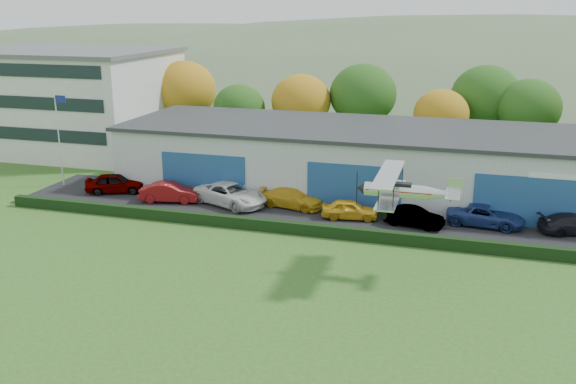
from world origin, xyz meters
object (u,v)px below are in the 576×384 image
(car_1, at_px, (170,192))
(car_4, at_px, (350,209))
(car_6, at_px, (486,215))
(car_2, at_px, (230,194))
(hangar, at_px, (368,159))
(flagpole, at_px, (59,130))
(biplane, at_px, (403,190))
(car_3, at_px, (292,198))
(office_block, at_px, (68,100))
(car_5, at_px, (414,217))
(car_7, at_px, (573,224))
(car_0, at_px, (115,183))

(car_1, distance_m, car_4, 14.23)
(car_6, bearing_deg, car_2, 98.63)
(hangar, distance_m, car_2, 11.85)
(hangar, height_order, car_2, hangar)
(flagpole, distance_m, biplane, 31.34)
(flagpole, bearing_deg, car_4, -4.05)
(car_2, bearing_deg, hangar, -30.33)
(hangar, relative_size, car_3, 8.33)
(office_block, xyz_separation_m, car_5, (37.68, -15.14, -4.49))
(car_3, bearing_deg, car_2, 110.32)
(car_1, height_order, car_5, car_1)
(car_2, relative_size, car_6, 1.16)
(car_1, distance_m, car_2, 4.86)
(car_2, relative_size, car_7, 1.32)
(car_7, bearing_deg, flagpole, 69.81)
(office_block, distance_m, car_7, 50.16)
(office_block, bearing_deg, car_7, -15.70)
(office_block, relative_size, car_4, 5.10)
(car_3, distance_m, car_7, 19.70)
(car_4, relative_size, car_5, 0.99)
(car_1, relative_size, car_6, 0.88)
(flagpole, relative_size, car_4, 1.98)
(car_4, height_order, car_7, car_4)
(car_0, relative_size, car_6, 0.90)
(car_1, distance_m, car_7, 29.24)
(flagpole, relative_size, car_5, 1.95)
(biplane, bearing_deg, car_6, 63.37)
(car_3, xyz_separation_m, car_5, (9.29, -1.77, -0.03))
(office_block, distance_m, car_6, 44.76)
(office_block, relative_size, car_2, 3.41)
(office_block, height_order, car_6, office_block)
(car_1, xyz_separation_m, car_7, (29.22, 1.20, -0.09))
(hangar, bearing_deg, car_7, -23.28)
(car_5, bearing_deg, car_3, 89.77)
(biplane, bearing_deg, hangar, 105.30)
(car_2, bearing_deg, car_6, -65.96)
(hangar, xyz_separation_m, car_3, (-4.61, -6.35, -1.90))
(car_2, bearing_deg, car_1, 118.78)
(car_4, bearing_deg, car_2, 77.99)
(car_1, bearing_deg, car_6, -99.01)
(hangar, distance_m, car_6, 11.63)
(hangar, bearing_deg, car_5, -60.07)
(car_2, height_order, car_7, car_2)
(hangar, relative_size, car_2, 6.72)
(car_4, relative_size, biplane, 0.61)
(hangar, relative_size, car_4, 10.06)
(hangar, distance_m, flagpole, 25.68)
(car_1, bearing_deg, biplane, -126.40)
(car_5, xyz_separation_m, car_7, (10.42, 1.63, -0.01))
(car_0, distance_m, car_1, 5.52)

